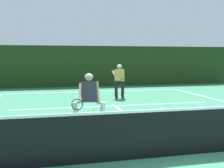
{
  "coord_description": "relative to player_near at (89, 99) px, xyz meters",
  "views": [
    {
      "loc": [
        -2.75,
        -5.14,
        2.04
      ],
      "look_at": [
        -0.31,
        5.18,
        1.0
      ],
      "focal_mm": 44.8,
      "sensor_mm": 36.0,
      "label": 1
    }
  ],
  "objects": [
    {
      "name": "tennis_net",
      "position": [
        1.63,
        -2.33,
        -0.37
      ],
      "size": [
        11.25,
        0.09,
        1.08
      ],
      "color": "#1E4723",
      "rests_on": "ground_plane"
    },
    {
      "name": "tennis_ball",
      "position": [
        0.61,
        2.9,
        -0.84
      ],
      "size": [
        0.07,
        0.07,
        0.07
      ],
      "primitive_type": "sphere",
      "color": "#D1E033",
      "rests_on": "ground_plane"
    },
    {
      "name": "court_line_service",
      "position": [
        1.63,
        3.68,
        -0.87
      ],
      "size": [
        8.37,
        0.1,
        0.01
      ],
      "primitive_type": "cube",
      "color": "white",
      "rests_on": "ground_plane"
    },
    {
      "name": "player_near",
      "position": [
        0.0,
        0.0,
        0.0
      ],
      "size": [
        1.0,
        0.85,
        1.6
      ],
      "rotation": [
        0.0,
        0.0,
        2.96
      ],
      "color": "silver",
      "rests_on": "ground_plane"
    },
    {
      "name": "court_line_centre",
      "position": [
        1.63,
        0.87,
        -0.87
      ],
      "size": [
        0.1,
        6.4,
        0.01
      ],
      "primitive_type": "cube",
      "color": "white",
      "rests_on": "ground_plane"
    },
    {
      "name": "ground_plane",
      "position": [
        1.63,
        -2.33,
        -0.88
      ],
      "size": [
        80.0,
        80.0,
        0.0
      ],
      "primitive_type": "plane",
      "color": "#367C5A"
    },
    {
      "name": "back_fence_windscreen",
      "position": [
        1.63,
        11.5,
        0.51
      ],
      "size": [
        21.29,
        0.12,
        2.78
      ],
      "primitive_type": "cube",
      "color": "#1F3314",
      "rests_on": "ground_plane"
    },
    {
      "name": "court_line_baseline_far",
      "position": [
        1.63,
        8.59,
        -0.87
      ],
      "size": [
        10.27,
        0.1,
        0.01
      ],
      "primitive_type": "cube",
      "color": "white",
      "rests_on": "ground_plane"
    },
    {
      "name": "player_far",
      "position": [
        2.37,
        5.69,
        0.05
      ],
      "size": [
        0.71,
        0.93,
        1.68
      ],
      "rotation": [
        0.0,
        0.0,
        3.56
      ],
      "color": "black",
      "rests_on": "ground_plane"
    }
  ]
}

